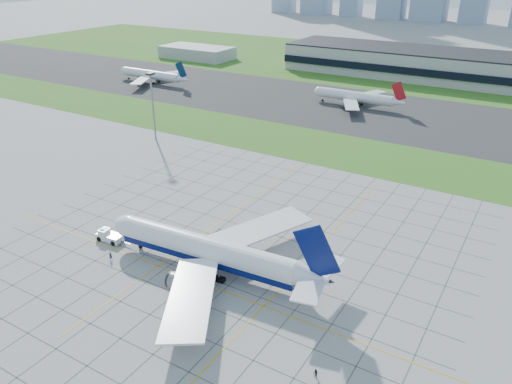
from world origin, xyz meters
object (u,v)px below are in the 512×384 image
at_px(light_mast, 152,98).
at_px(distant_jet_0, 152,75).
at_px(airliner, 209,251).
at_px(crew_far, 316,374).
at_px(pushback_tug, 109,236).
at_px(distant_jet_1, 356,97).
at_px(crew_near, 111,256).

bearing_deg(light_mast, distant_jet_0, 132.57).
bearing_deg(light_mast, airliner, -41.18).
bearing_deg(light_mast, crew_far, -36.93).
distance_m(pushback_tug, distant_jet_0, 173.76).
height_order(light_mast, distant_jet_1, light_mast).
bearing_deg(light_mast, pushback_tug, -57.08).
bearing_deg(crew_far, airliner, -168.75).
distance_m(light_mast, distant_jet_1, 99.06).
distance_m(light_mast, pushback_tug, 78.35).
bearing_deg(pushback_tug, airliner, 1.08).
distance_m(airliner, distant_jet_1, 148.70).
relative_size(light_mast, distant_jet_1, 0.60).
bearing_deg(crew_near, crew_far, -57.61).
bearing_deg(pushback_tug, light_mast, 118.98).
height_order(crew_far, distant_jet_1, distant_jet_1).
bearing_deg(pushback_tug, distant_jet_0, 124.37).
xyz_separation_m(crew_far, distant_jet_1, (-55.74, 164.08, 3.60)).
height_order(light_mast, crew_near, light_mast).
distance_m(airliner, distant_jet_0, 191.32).
relative_size(airliner, pushback_tug, 5.81).
distance_m(light_mast, crew_near, 87.21).
height_order(airliner, crew_near, airliner).
relative_size(light_mast, distant_jet_0, 0.57).
distance_m(pushback_tug, crew_near, 9.27).
relative_size(crew_near, crew_far, 1.07).
bearing_deg(pushback_tug, distant_jet_1, 83.19).
xyz_separation_m(light_mast, crew_far, (105.03, -78.95, -15.29)).
height_order(crew_near, crew_far, crew_near).
bearing_deg(crew_far, distant_jet_0, 176.24).
bearing_deg(distant_jet_0, distant_jet_1, 6.62).
height_order(light_mast, pushback_tug, light_mast).
height_order(airliner, crew_far, airliner).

